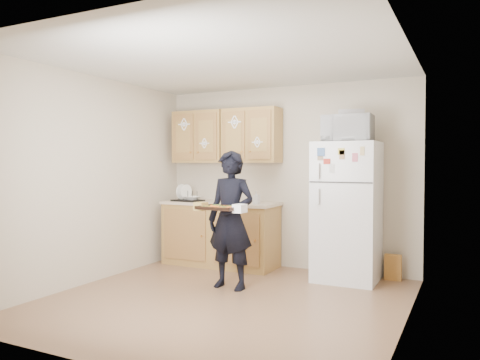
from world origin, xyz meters
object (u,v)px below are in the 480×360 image
Objects in this scene: person at (231,220)px; dish_rack at (188,195)px; baking_tray at (220,208)px; refrigerator at (347,211)px; microwave at (348,129)px.

dish_rack is at bearing 145.83° from person.
person is at bearing 97.63° from baking_tray.
refrigerator reaches higher than person.
baking_tray is (0.02, -0.30, 0.16)m from person.
baking_tray is at bearing -134.56° from microwave.
microwave reaches higher than dish_rack.
refrigerator is at bearing 1.21° from dish_rack.
baking_tray is 1.10× the size of dish_rack.
dish_rack is (-2.29, 0.00, -0.88)m from microwave.
refrigerator is 1.47m from person.
refrigerator is at bearing 52.94° from baking_tray.
baking_tray is at bearing -130.87° from refrigerator.
microwave reaches higher than refrigerator.
dish_rack is (-2.28, -0.05, 0.13)m from refrigerator.
microwave is 2.46m from dish_rack.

